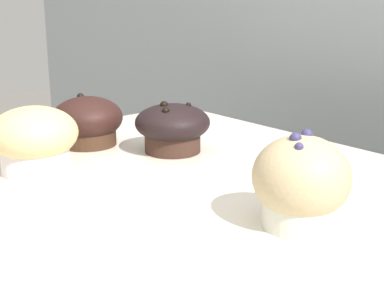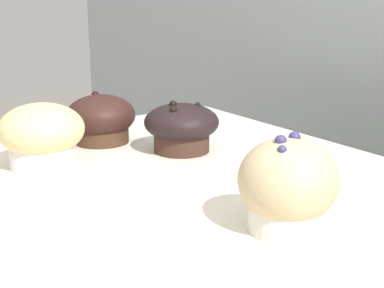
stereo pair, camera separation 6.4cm
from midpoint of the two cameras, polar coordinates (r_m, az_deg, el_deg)
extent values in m
cylinder|color=silver|center=(0.52, 13.55, -6.46)|extent=(0.07, 0.07, 0.05)
ellipsoid|color=tan|center=(0.51, 13.72, -3.87)|extent=(0.09, 0.09, 0.08)
sphere|color=navy|center=(0.48, 13.37, -0.65)|extent=(0.01, 0.01, 0.01)
sphere|color=navy|center=(0.49, 13.12, 0.26)|extent=(0.01, 0.01, 0.01)
sphere|color=navy|center=(0.51, 14.44, 0.61)|extent=(0.01, 0.01, 0.01)
cylinder|color=#3F281A|center=(0.82, -7.47, 1.59)|extent=(0.08, 0.08, 0.04)
ellipsoid|color=black|center=(0.81, -7.52, 3.01)|extent=(0.10, 0.10, 0.06)
sphere|color=black|center=(0.83, -8.13, 5.21)|extent=(0.01, 0.01, 0.01)
cylinder|color=white|center=(0.71, -13.17, -0.47)|extent=(0.09, 0.09, 0.05)
ellipsoid|color=#D5BB7D|center=(0.70, -13.30, 1.52)|extent=(0.11, 0.11, 0.07)
cylinder|color=#3A241B|center=(0.76, 1.27, 0.77)|extent=(0.08, 0.08, 0.04)
ellipsoid|color=black|center=(0.76, 1.28, 2.33)|extent=(0.11, 0.11, 0.05)
sphere|color=black|center=(0.75, 0.40, 4.19)|extent=(0.01, 0.01, 0.01)
sphere|color=black|center=(0.76, 3.04, 4.14)|extent=(0.01, 0.01, 0.01)
sphere|color=black|center=(0.73, 0.50, 3.58)|extent=(0.01, 0.01, 0.01)
camera|label=1|loc=(0.03, -87.14, 0.79)|focal=50.00mm
camera|label=2|loc=(0.03, 92.86, -0.79)|focal=50.00mm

